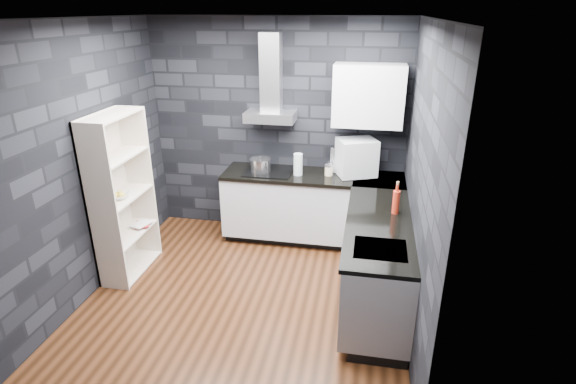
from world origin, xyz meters
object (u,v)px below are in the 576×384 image
(glass_vase, at_px, (298,164))
(utensil_crock, at_px, (332,167))
(fruit_bowl, at_px, (119,196))
(appliance_garage, at_px, (356,157))
(bookshelf, at_px, (122,197))
(red_bottle, at_px, (396,202))
(pot, at_px, (260,165))
(storage_jar, at_px, (329,171))

(glass_vase, xyz_separation_m, utensil_crock, (0.39, 0.15, -0.06))
(glass_vase, distance_m, fruit_bowl, 2.06)
(appliance_garage, relative_size, bookshelf, 0.24)
(red_bottle, bearing_deg, appliance_garage, 112.97)
(bookshelf, relative_size, fruit_bowl, 8.07)
(red_bottle, bearing_deg, pot, 149.77)
(pot, relative_size, red_bottle, 1.04)
(glass_vase, relative_size, appliance_garage, 0.61)
(pot, height_order, bookshelf, bookshelf)
(utensil_crock, relative_size, red_bottle, 0.60)
(red_bottle, distance_m, fruit_bowl, 2.87)
(pot, xyz_separation_m, glass_vase, (0.47, -0.02, 0.05))
(appliance_garage, xyz_separation_m, red_bottle, (0.43, -1.03, -0.11))
(pot, height_order, glass_vase, glass_vase)
(appliance_garage, bearing_deg, fruit_bowl, -176.56)
(red_bottle, height_order, bookshelf, bookshelf)
(utensil_crock, relative_size, bookshelf, 0.08)
(red_bottle, bearing_deg, glass_vase, 141.01)
(pot, distance_m, red_bottle, 1.84)
(storage_jar, relative_size, bookshelf, 0.07)
(storage_jar, bearing_deg, fruit_bowl, -151.67)
(fruit_bowl, bearing_deg, glass_vase, 31.91)
(bookshelf, bearing_deg, glass_vase, 32.37)
(storage_jar, distance_m, utensil_crock, 0.10)
(bookshelf, xyz_separation_m, fruit_bowl, (0.00, -0.06, 0.04))
(glass_vase, height_order, red_bottle, glass_vase)
(pot, height_order, fruit_bowl, pot)
(bookshelf, bearing_deg, pot, 41.31)
(glass_vase, bearing_deg, bookshelf, -149.59)
(glass_vase, height_order, storage_jar, glass_vase)
(pot, relative_size, bookshelf, 0.14)
(red_bottle, distance_m, bookshelf, 2.87)
(storage_jar, relative_size, utensil_crock, 0.84)
(storage_jar, bearing_deg, glass_vase, -171.81)
(storage_jar, xyz_separation_m, fruit_bowl, (-2.11, -1.14, -0.02))
(utensil_crock, bearing_deg, pot, -171.36)
(storage_jar, height_order, red_bottle, red_bottle)
(appliance_garage, xyz_separation_m, bookshelf, (-2.43, -1.14, -0.22))
(appliance_garage, relative_size, fruit_bowl, 1.96)
(utensil_crock, distance_m, appliance_garage, 0.33)
(pot, bearing_deg, storage_jar, 2.24)
(appliance_garage, distance_m, red_bottle, 1.12)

